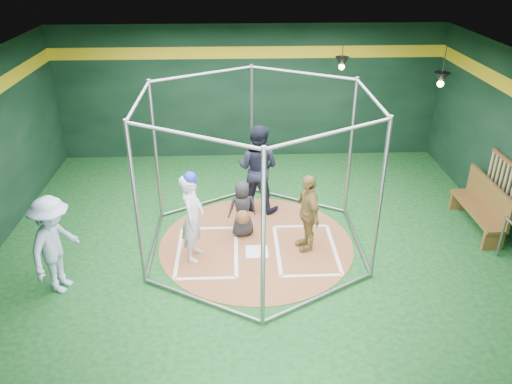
{
  "coord_description": "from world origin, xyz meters",
  "views": [
    {
      "loc": [
        -0.35,
        -8.27,
        5.42
      ],
      "look_at": [
        0.0,
        0.1,
        1.1
      ],
      "focal_mm": 35.0,
      "sensor_mm": 36.0,
      "label": 1
    }
  ],
  "objects_px": {
    "batter_figure": "(193,216)",
    "umpire": "(258,168)",
    "dugout_bench": "(482,205)",
    "visitor_leopard": "(308,212)"
  },
  "relations": [
    {
      "from": "umpire",
      "to": "batter_figure",
      "type": "bearing_deg",
      "value": 78.8
    },
    {
      "from": "batter_figure",
      "to": "umpire",
      "type": "bearing_deg",
      "value": 55.53
    },
    {
      "from": "batter_figure",
      "to": "umpire",
      "type": "distance_m",
      "value": 2.24
    },
    {
      "from": "batter_figure",
      "to": "umpire",
      "type": "height_order",
      "value": "umpire"
    },
    {
      "from": "batter_figure",
      "to": "dugout_bench",
      "type": "relative_size",
      "value": 0.98
    },
    {
      "from": "visitor_leopard",
      "to": "dugout_bench",
      "type": "xyz_separation_m",
      "value": [
        3.67,
        0.59,
        -0.24
      ]
    },
    {
      "from": "batter_figure",
      "to": "visitor_leopard",
      "type": "xyz_separation_m",
      "value": [
        2.14,
        0.24,
        -0.11
      ]
    },
    {
      "from": "batter_figure",
      "to": "visitor_leopard",
      "type": "height_order",
      "value": "batter_figure"
    },
    {
      "from": "visitor_leopard",
      "to": "umpire",
      "type": "relative_size",
      "value": 0.79
    },
    {
      "from": "visitor_leopard",
      "to": "umpire",
      "type": "height_order",
      "value": "umpire"
    }
  ]
}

